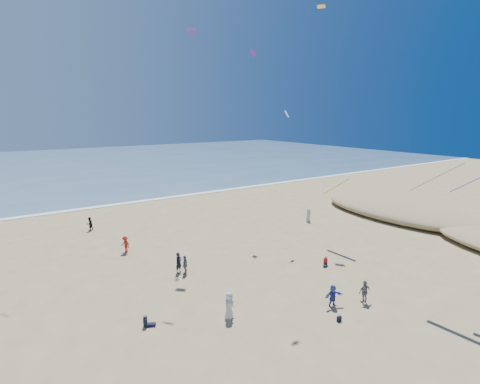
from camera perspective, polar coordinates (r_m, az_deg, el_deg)
ocean at (r=104.87m, az=-29.08°, el=3.24°), size 220.00×100.00×0.06m
surf_line at (r=55.96m, az=-23.83°, el=-2.52°), size 220.00×1.20×0.08m
standing_flyers at (r=26.75m, az=-6.46°, el=-15.00°), size 40.62×41.75×1.95m
seated_group at (r=22.93m, az=1.58°, el=-21.11°), size 27.38×24.65×0.84m
navy_bag at (r=25.78m, az=14.88°, el=-18.16°), size 0.28×0.18×0.34m
kites_aloft at (r=29.58m, az=4.77°, el=15.30°), size 43.02×41.70×29.85m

